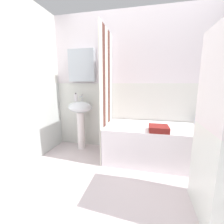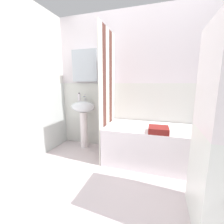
# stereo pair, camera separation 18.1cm
# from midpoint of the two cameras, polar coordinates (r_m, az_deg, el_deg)

# --- Properties ---
(ground_plane) EXTENTS (4.80, 5.60, 0.04)m
(ground_plane) POSITION_cam_midpoint_polar(r_m,az_deg,el_deg) (1.89, 7.71, -29.44)
(ground_plane) COLOR silver
(wall_back_tiled) EXTENTS (3.60, 0.18, 2.40)m
(wall_back_tiled) POSITION_cam_midpoint_polar(r_m,az_deg,el_deg) (2.71, 11.63, 9.33)
(wall_back_tiled) COLOR silver
(wall_back_tiled) RESTS_ON ground_plane
(wall_left_tiled) EXTENTS (0.07, 1.81, 2.40)m
(wall_left_tiled) POSITION_cam_midpoint_polar(r_m,az_deg,el_deg) (2.52, -28.07, 7.65)
(wall_left_tiled) COLOR silver
(wall_left_tiled) RESTS_ON ground_plane
(sink) EXTENTS (0.44, 0.34, 0.88)m
(sink) POSITION_cam_midpoint_polar(r_m,az_deg,el_deg) (2.81, -8.95, -0.77)
(sink) COLOR white
(sink) RESTS_ON ground_plane
(faucet) EXTENTS (0.03, 0.12, 0.12)m
(faucet) POSITION_cam_midpoint_polar(r_m,az_deg,el_deg) (2.84, -8.39, 5.43)
(faucet) COLOR silver
(faucet) RESTS_ON sink
(soap_dispenser) EXTENTS (0.06, 0.06, 0.15)m
(soap_dispenser) POSITION_cam_midpoint_polar(r_m,az_deg,el_deg) (2.85, -10.48, 5.49)
(soap_dispenser) COLOR white
(soap_dispenser) RESTS_ON sink
(bathtub) EXTENTS (1.62, 0.73, 0.55)m
(bathtub) POSITION_cam_midpoint_polar(r_m,az_deg,el_deg) (2.47, 19.45, -11.81)
(bathtub) COLOR white
(bathtub) RESTS_ON ground_plane
(shower_curtain) EXTENTS (0.01, 0.73, 2.00)m
(shower_curtain) POSITION_cam_midpoint_polar(r_m,az_deg,el_deg) (2.40, 0.44, 6.00)
(shower_curtain) COLOR white
(shower_curtain) RESTS_ON ground_plane
(lotion_bottle) EXTENTS (0.05, 0.05, 0.18)m
(lotion_bottle) POSITION_cam_midpoint_polar(r_m,az_deg,el_deg) (2.78, 34.45, -2.73)
(lotion_bottle) COLOR gold
(lotion_bottle) RESTS_ON bathtub
(conditioner_bottle) EXTENTS (0.05, 0.05, 0.18)m
(conditioner_bottle) POSITION_cam_midpoint_polar(r_m,az_deg,el_deg) (2.71, 32.18, -2.87)
(conditioner_bottle) COLOR #274F9D
(conditioner_bottle) RESTS_ON bathtub
(towel_folded) EXTENTS (0.26, 0.26, 0.08)m
(towel_folded) POSITION_cam_midpoint_polar(r_m,az_deg,el_deg) (2.14, 19.44, -6.34)
(towel_folded) COLOR maroon
(towel_folded) RESTS_ON bathtub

